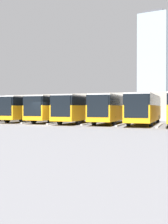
# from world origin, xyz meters

# --- Properties ---
(ground_plane) EXTENTS (600.00, 600.00, 0.00)m
(ground_plane) POSITION_xyz_m (0.00, 0.00, 0.00)
(ground_plane) COLOR gray
(curb_divider_0) EXTENTS (0.97, 6.47, 0.15)m
(curb_divider_0) POSITION_xyz_m (-11.78, -4.11, 0.07)
(curb_divider_0) COLOR #B2B2AD
(curb_divider_0) RESTS_ON ground_plane
(bus_1) EXTENTS (3.84, 12.26, 3.27)m
(bus_1) POSITION_xyz_m (-9.82, -5.76, 1.83)
(bus_1) COLOR orange
(bus_1) RESTS_ON ground_plane
(curb_divider_1) EXTENTS (0.97, 6.47, 0.15)m
(curb_divider_1) POSITION_xyz_m (-7.85, -3.98, 0.07)
(curb_divider_1) COLOR #B2B2AD
(curb_divider_1) RESTS_ON ground_plane
(bus_2) EXTENTS (3.84, 12.26, 3.27)m
(bus_2) POSITION_xyz_m (-5.89, -6.05, 1.83)
(bus_2) COLOR orange
(bus_2) RESTS_ON ground_plane
(curb_divider_2) EXTENTS (0.97, 6.47, 0.15)m
(curb_divider_2) POSITION_xyz_m (-3.93, -4.26, 0.07)
(curb_divider_2) COLOR #B2B2AD
(curb_divider_2) RESTS_ON ground_plane
(bus_3) EXTENTS (3.84, 12.26, 3.27)m
(bus_3) POSITION_xyz_m (-1.96, -5.51, 1.83)
(bus_3) COLOR orange
(bus_3) RESTS_ON ground_plane
(curb_divider_3) EXTENTS (0.97, 6.47, 0.15)m
(curb_divider_3) POSITION_xyz_m (0.00, -3.72, 0.07)
(curb_divider_3) COLOR #B2B2AD
(curb_divider_3) RESTS_ON ground_plane
(bus_4) EXTENTS (3.84, 12.26, 3.27)m
(bus_4) POSITION_xyz_m (1.96, -6.03, 1.83)
(bus_4) COLOR orange
(bus_4) RESTS_ON ground_plane
(curb_divider_4) EXTENTS (0.97, 6.47, 0.15)m
(curb_divider_4) POSITION_xyz_m (3.93, -4.25, 0.07)
(curb_divider_4) COLOR #B2B2AD
(curb_divider_4) RESTS_ON ground_plane
(bus_5) EXTENTS (3.84, 12.26, 3.27)m
(bus_5) POSITION_xyz_m (5.89, -5.83, 1.83)
(bus_5) COLOR orange
(bus_5) RESTS_ON ground_plane
(curb_divider_5) EXTENTS (0.97, 6.47, 0.15)m
(curb_divider_5) POSITION_xyz_m (7.85, -4.04, 0.07)
(curb_divider_5) COLOR #B2B2AD
(curb_divider_5) RESTS_ON ground_plane
(bus_6) EXTENTS (3.84, 12.26, 3.27)m
(bus_6) POSITION_xyz_m (9.81, -5.80, 1.83)
(bus_6) COLOR orange
(bus_6) RESTS_ON ground_plane
(station_building) EXTENTS (41.03, 11.18, 4.27)m
(station_building) POSITION_xyz_m (0.00, -21.38, 2.17)
(station_building) COLOR #A8A399
(station_building) RESTS_ON ground_plane
(office_tower) EXTENTS (19.05, 19.05, 67.14)m
(office_tower) POSITION_xyz_m (24.16, -169.71, 32.97)
(office_tower) COLOR #93A8B7
(office_tower) RESTS_ON ground_plane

